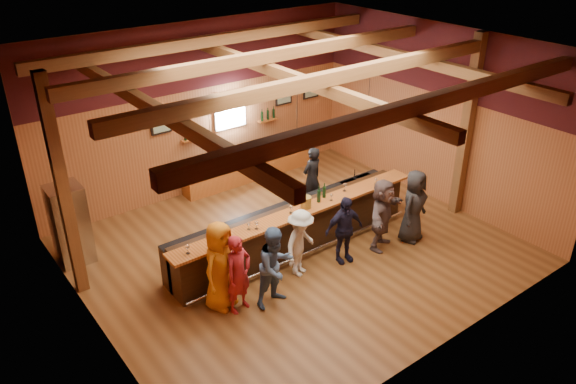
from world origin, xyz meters
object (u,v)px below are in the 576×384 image
Objects in this scene: bar_counter at (293,227)px; stainless_fridge at (70,224)px; back_bar_cabinet at (249,164)px; ice_bucket at (306,202)px; customer_denim at (276,266)px; customer_white at (300,243)px; customer_dark at (414,206)px; customer_redvest at (239,274)px; bartender at (312,178)px; customer_navy at (344,230)px; customer_brown at (382,214)px; customer_orange at (220,266)px; bottle_a at (319,196)px.

bar_counter is 4.81m from stainless_fridge.
ice_bucket reaches higher than back_bar_cabinet.
customer_denim is 1.11× the size of customer_white.
customer_denim is at bearing -145.87° from ice_bucket.
stainless_fridge is 7.57m from customer_dark.
customer_redvest is (-3.34, -4.71, 0.33)m from back_bar_cabinet.
customer_redvest is 0.98× the size of bartender.
bar_counter is at bearing 30.35° from bartender.
customer_brown is (1.05, -0.10, 0.07)m from customer_navy.
bartender reaches higher than customer_redvest.
customer_orange is 3.97m from customer_brown.
customer_orange reaches higher than ice_bucket.
back_bar_cabinet is at bearing 80.22° from bottle_a.
customer_dark is (4.56, -0.25, 0.06)m from customer_redvest.
customer_navy reaches higher than customer_white.
customer_navy is at bearing -37.24° from stainless_fridge.
customer_brown is at bearing 150.99° from customer_dark.
customer_white is 5.87× the size of ice_bucket.
customer_redvest is (0.21, -0.31, -0.10)m from customer_orange.
customer_denim is (0.88, -0.57, -0.07)m from customer_orange.
stainless_fridge is at bearing 133.92° from customer_dark.
customer_white is at bearing -110.62° from back_bar_cabinet.
customer_orange is at bearing -175.48° from customer_navy.
customer_orange is 1.86m from customer_white.
ice_bucket is at bearing 7.22° from customer_redvest.
customer_denim is 4.46× the size of bottle_a.
back_bar_cabinet is 4.81m from customer_white.
bottle_a is (-1.89, 1.12, 0.39)m from customer_dark.
customer_white is at bearing -118.75° from bar_counter.
customer_denim is at bearing -178.22° from customer_white.
customer_navy is (1.05, -0.17, 0.02)m from customer_white.
customer_orange is 0.39m from customer_redvest.
customer_orange is 1.09× the size of customer_denim.
ice_bucket is (-1.41, -1.51, 0.41)m from bartender.
customer_white is 1.07m from customer_navy.
stainless_fridge reaches higher than bottle_a.
bar_counter is 2.80m from customer_dark.
stainless_fridge reaches higher than back_bar_cabinet.
stainless_fridge reaches higher than ice_bucket.
bar_counter is 2.05m from customer_denim.
customer_navy is at bearing 149.17° from customer_brown.
customer_denim is at bearing -161.85° from customer_navy.
customer_redvest is 3.75m from customer_brown.
back_bar_cabinet is 2.19× the size of customer_orange.
ice_bucket is 0.68× the size of bottle_a.
customer_white reaches higher than ice_bucket.
customer_orange is at bearing 153.09° from customer_white.
stainless_fridge is 4.66m from customer_denim.
customer_dark reaches higher than customer_redvest.
customer_denim is 1.01× the size of bartender.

